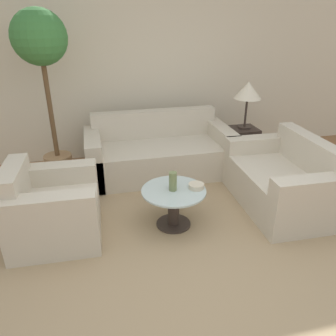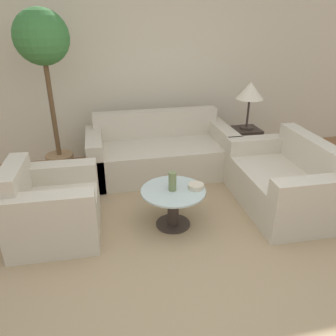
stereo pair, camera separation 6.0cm
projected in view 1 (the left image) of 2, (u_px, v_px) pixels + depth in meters
ground_plane at (200, 279)px, 2.76m from camera, size 14.00×14.00×0.00m
wall_back at (140, 69)px, 4.80m from camera, size 10.00×0.06×2.60m
rug at (173, 224)px, 3.48m from camera, size 3.56×3.50×0.01m
sofa_main at (158, 153)px, 4.56m from camera, size 1.96×0.90×0.81m
armchair at (50, 211)px, 3.19m from camera, size 0.85×0.89×0.78m
loveseat at (285, 182)px, 3.76m from camera, size 0.88×1.40×0.80m
coffee_table at (174, 203)px, 3.36m from camera, size 0.66×0.66×0.42m
side_table at (242, 146)px, 4.81m from camera, size 0.37×0.37×0.55m
table_lamp at (248, 91)px, 4.47m from camera, size 0.38×0.38×0.65m
potted_plant at (43, 61)px, 3.80m from camera, size 0.63×0.63×2.11m
vase at (173, 181)px, 3.26m from camera, size 0.08×0.08×0.20m
bowl at (196, 186)px, 3.33m from camera, size 0.16×0.16×0.05m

